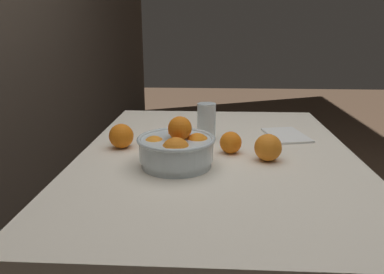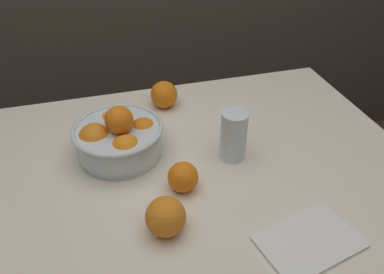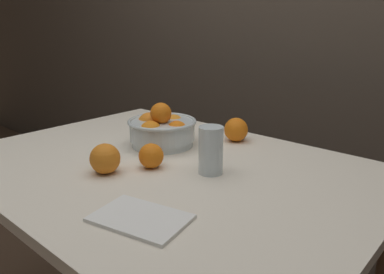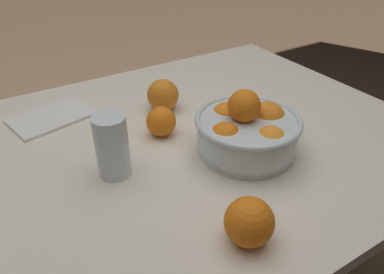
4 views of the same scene
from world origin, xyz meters
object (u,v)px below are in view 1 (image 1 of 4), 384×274
Objects in this scene: orange_loose_near_bowl at (268,148)px; orange_loose_front at (231,143)px; fruit_bowl at (177,148)px; juice_glass at (206,123)px; orange_loose_aside at (121,136)px.

orange_loose_front is at bearing 60.25° from orange_loose_near_bowl.
orange_loose_near_bowl is at bearing -77.52° from fruit_bowl.
juice_glass reaches higher than orange_loose_aside.
juice_glass reaches higher than orange_loose_near_bowl.
fruit_bowl is 2.77× the size of orange_loose_aside.
juice_glass is at bearing 28.07° from orange_loose_front.
orange_loose_front is at bearing -52.84° from fruit_bowl.
orange_loose_near_bowl is 0.49m from orange_loose_aside.
juice_glass is (0.28, -0.08, 0.00)m from fruit_bowl.
juice_glass is 0.31m from orange_loose_aside.
orange_loose_aside is at bearing 84.45° from orange_loose_front.
juice_glass is at bearing -16.57° from fruit_bowl.
fruit_bowl reaches higher than juice_glass.
orange_loose_front is (0.06, 0.11, -0.01)m from orange_loose_near_bowl.
orange_loose_front is 0.86× the size of orange_loose_aside.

